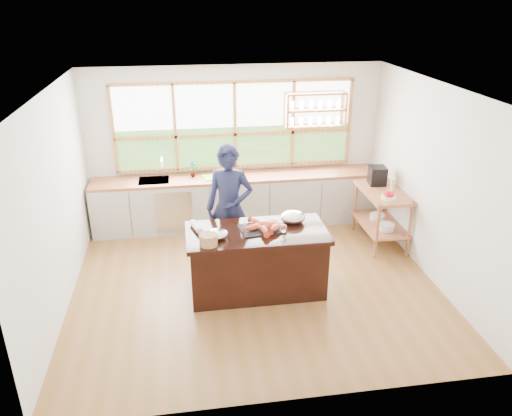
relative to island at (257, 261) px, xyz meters
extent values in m
plane|color=brown|center=(0.00, 0.20, -0.45)|extent=(5.00, 5.00, 0.00)
cube|color=silver|center=(0.00, 2.45, 0.90)|extent=(5.00, 0.02, 2.70)
cube|color=silver|center=(0.00, -2.05, 0.90)|extent=(5.00, 0.02, 2.70)
cube|color=silver|center=(-2.50, 0.20, 0.90)|extent=(0.02, 4.50, 2.70)
cube|color=silver|center=(2.50, 0.20, 0.90)|extent=(0.02, 4.50, 2.70)
cube|color=white|center=(0.00, 0.20, 2.25)|extent=(5.00, 4.50, 0.02)
cube|color=#BB8E43|center=(0.00, 2.42, 1.25)|extent=(4.05, 0.06, 1.50)
cube|color=silver|center=(0.00, 2.44, 1.59)|extent=(3.98, 0.01, 0.75)
cube|color=#26571D|center=(0.00, 2.44, 0.87)|extent=(3.98, 0.01, 0.70)
cube|color=#BB8E43|center=(1.35, 2.31, 1.77)|extent=(1.00, 0.28, 0.03)
cube|color=#BB8E43|center=(1.35, 2.31, 1.50)|extent=(1.00, 0.28, 0.03)
cube|color=#BB8E43|center=(1.35, 2.31, 1.22)|extent=(1.00, 0.28, 0.03)
cube|color=#BB8E43|center=(0.85, 2.31, 1.50)|extent=(0.03, 0.28, 0.55)
cube|color=#BB8E43|center=(1.85, 2.31, 1.50)|extent=(0.03, 0.28, 0.55)
cube|color=beige|center=(0.00, 2.14, -0.03)|extent=(4.90, 0.62, 0.85)
cube|color=#B8BCC0|center=(-1.10, 1.82, -0.02)|extent=(0.60, 0.01, 0.72)
cube|color=#A3623C|center=(0.00, 2.14, 0.42)|extent=(4.90, 0.62, 0.05)
cube|color=#B8BCC0|center=(-1.40, 2.14, 0.37)|extent=(0.50, 0.42, 0.16)
cube|color=#A3623C|center=(2.45, 0.60, 0.00)|extent=(0.04, 0.04, 0.90)
cube|color=#A3623C|center=(2.45, 1.60, 0.00)|extent=(0.04, 0.04, 0.90)
cube|color=#A3623C|center=(1.93, 0.60, 0.00)|extent=(0.04, 0.04, 0.90)
cube|color=#A3623C|center=(1.93, 1.60, 0.00)|extent=(0.04, 0.04, 0.90)
cube|color=#A3623C|center=(2.19, 1.10, -0.13)|extent=(0.62, 1.10, 0.03)
cube|color=#A3623C|center=(2.19, 1.10, 0.42)|extent=(0.62, 1.10, 0.05)
cylinder|color=silver|center=(2.19, 0.85, -0.07)|extent=(0.24, 0.24, 0.11)
cylinder|color=silver|center=(2.19, 1.25, -0.07)|extent=(0.24, 0.24, 0.09)
cube|color=black|center=(0.00, 0.00, -0.03)|extent=(1.77, 0.82, 0.84)
cube|color=black|center=(0.00, 0.00, 0.42)|extent=(1.85, 0.90, 0.06)
imported|color=#171B38|center=(-0.28, 0.72, 0.48)|extent=(0.78, 0.62, 1.87)
imported|color=slate|center=(-0.76, 2.20, 0.59)|extent=(0.17, 0.13, 0.28)
cube|color=#68BF38|center=(-0.38, 2.14, 0.45)|extent=(0.46, 0.38, 0.01)
cube|color=black|center=(2.19, 1.41, 0.59)|extent=(0.28, 0.30, 0.29)
cylinder|color=#A3C35A|center=(2.24, 0.92, 0.58)|extent=(0.08, 0.08, 0.27)
cylinder|color=silver|center=(2.14, 0.78, 0.47)|extent=(0.22, 0.22, 0.05)
sphere|color=red|center=(2.19, 0.78, 0.52)|extent=(0.07, 0.07, 0.07)
sphere|color=red|center=(2.16, 0.83, 0.52)|extent=(0.07, 0.07, 0.07)
sphere|color=red|center=(2.10, 0.81, 0.52)|extent=(0.07, 0.07, 0.07)
sphere|color=red|center=(2.10, 0.76, 0.52)|extent=(0.07, 0.07, 0.07)
sphere|color=red|center=(2.16, 0.74, 0.52)|extent=(0.07, 0.07, 0.07)
cube|color=black|center=(0.06, 0.04, 0.45)|extent=(0.60, 0.47, 0.02)
ellipsoid|color=#D05424|center=(-0.06, -0.01, 0.50)|extent=(0.23, 0.15, 0.08)
ellipsoid|color=#D05424|center=(0.14, 0.06, 0.50)|extent=(0.23, 0.14, 0.08)
ellipsoid|color=#D05424|center=(0.24, -0.06, 0.50)|extent=(0.21, 0.21, 0.08)
ellipsoid|color=#D05424|center=(0.01, 0.16, 0.50)|extent=(0.18, 0.23, 0.08)
ellipsoid|color=#D05424|center=(0.08, -0.10, 0.50)|extent=(0.11, 0.22, 0.08)
ellipsoid|color=#B8BCC0|center=(-0.52, -0.12, 0.50)|extent=(0.27, 0.27, 0.13)
ellipsoid|color=#B8BCC0|center=(0.53, 0.21, 0.52)|extent=(0.34, 0.34, 0.16)
cylinder|color=white|center=(0.29, -0.32, 0.45)|extent=(0.06, 0.06, 0.01)
cylinder|color=white|center=(0.29, -0.32, 0.52)|extent=(0.01, 0.01, 0.13)
ellipsoid|color=white|center=(0.29, -0.32, 0.62)|extent=(0.08, 0.08, 0.10)
cylinder|color=#B77B50|center=(-0.65, -0.29, 0.52)|extent=(0.23, 0.23, 0.14)
cylinder|color=white|center=(-0.78, 0.17, 0.49)|extent=(0.16, 0.31, 0.08)
camera|label=1|loc=(-0.89, -5.79, 3.34)|focal=35.00mm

